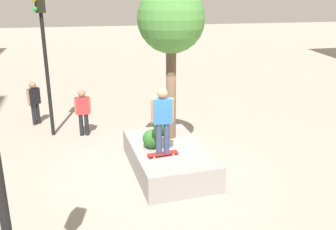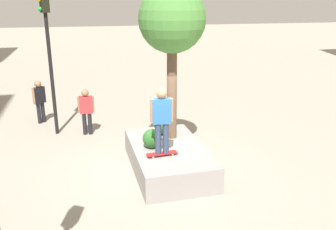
# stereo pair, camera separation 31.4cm
# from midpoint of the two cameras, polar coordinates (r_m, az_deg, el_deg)

# --- Properties ---
(ground_plane) EXTENTS (120.00, 120.00, 0.00)m
(ground_plane) POSITION_cam_midpoint_polar(r_m,az_deg,el_deg) (10.08, -0.81, -8.49)
(ground_plane) COLOR #9E9384
(planter_ledge) EXTENTS (3.34, 1.91, 0.68)m
(planter_ledge) POSITION_cam_midpoint_polar(r_m,az_deg,el_deg) (9.88, 0.92, -6.87)
(planter_ledge) COLOR gray
(planter_ledge) RESTS_ON ground
(plaza_tree) EXTENTS (1.80, 1.80, 4.23)m
(plaza_tree) POSITION_cam_midpoint_polar(r_m,az_deg,el_deg) (9.70, 1.62, 14.67)
(plaza_tree) COLOR brown
(plaza_tree) RESTS_ON planter_ledge
(boxwood_shrub) EXTENTS (0.70, 0.70, 0.70)m
(boxwood_shrub) POSITION_cam_midpoint_polar(r_m,az_deg,el_deg) (10.51, 0.40, -1.28)
(boxwood_shrub) COLOR #2D6628
(boxwood_shrub) RESTS_ON planter_ledge
(hedge_clump) EXTENTS (0.52, 0.52, 0.52)m
(hedge_clump) POSITION_cam_midpoint_polar(r_m,az_deg,el_deg) (9.59, -1.62, -3.79)
(hedge_clump) COLOR #2D6628
(hedge_clump) RESTS_ON planter_ledge
(skateboard) EXTENTS (0.26, 0.81, 0.07)m
(skateboard) POSITION_cam_midpoint_polar(r_m,az_deg,el_deg) (9.16, 0.01, -6.21)
(skateboard) COLOR #A51E1E
(skateboard) RESTS_ON planter_ledge
(skateboarder) EXTENTS (0.26, 0.57, 1.71)m
(skateboarder) POSITION_cam_midpoint_polar(r_m,az_deg,el_deg) (8.80, 0.01, -0.24)
(skateboarder) COLOR navy
(skateboarder) RESTS_ON skateboard
(traffic_light_corner) EXTENTS (0.35, 0.37, 4.96)m
(traffic_light_corner) POSITION_cam_midpoint_polar(r_m,az_deg,el_deg) (12.42, -18.02, 11.80)
(traffic_light_corner) COLOR black
(traffic_light_corner) RESTS_ON ground
(pedestrian_crossing) EXTENTS (0.25, 0.55, 1.62)m
(pedestrian_crossing) POSITION_cam_midpoint_polar(r_m,az_deg,el_deg) (12.52, -12.24, 1.01)
(pedestrian_crossing) COLOR black
(pedestrian_crossing) RESTS_ON ground
(passerby_with_bag) EXTENTS (0.43, 0.45, 1.65)m
(passerby_with_bag) POSITION_cam_midpoint_polar(r_m,az_deg,el_deg) (14.24, -19.26, 2.48)
(passerby_with_bag) COLOR black
(passerby_with_bag) RESTS_ON ground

